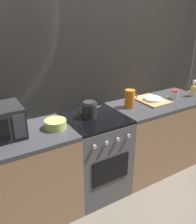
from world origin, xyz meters
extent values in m
plane|color=#6B6054|center=(0.00, 0.00, 0.00)|extent=(8.00, 8.00, 0.00)
cube|color=#A39989|center=(0.00, 0.33, 1.20)|extent=(3.60, 0.05, 2.40)
cube|color=beige|center=(0.00, 0.30, 1.20)|extent=(3.58, 0.01, 2.39)
cube|color=#997251|center=(-0.90, 0.00, 0.43)|extent=(1.20, 0.60, 0.86)
cube|color=#38383D|center=(-0.90, 0.00, 0.88)|extent=(1.20, 0.60, 0.04)
cube|color=#4C4C51|center=(0.00, 0.00, 0.43)|extent=(0.60, 0.60, 0.87)
cube|color=black|center=(0.00, 0.00, 0.89)|extent=(0.59, 0.59, 0.03)
cube|color=black|center=(0.00, -0.30, 0.45)|extent=(0.42, 0.01, 0.28)
cylinder|color=#B7B7BC|center=(-0.19, -0.32, 0.78)|extent=(0.04, 0.02, 0.04)
cylinder|color=#B7B7BC|center=(-0.06, -0.32, 0.78)|extent=(0.04, 0.02, 0.04)
cylinder|color=#B7B7BC|center=(0.06, -0.32, 0.78)|extent=(0.04, 0.02, 0.04)
cylinder|color=#B7B7BC|center=(0.19, -0.32, 0.78)|extent=(0.04, 0.02, 0.04)
cube|color=#997251|center=(0.90, 0.00, 0.43)|extent=(1.20, 0.60, 0.86)
cube|color=#38383D|center=(0.90, 0.00, 0.88)|extent=(1.20, 0.60, 0.04)
cube|color=#333338|center=(-0.76, -0.10, 1.04)|extent=(0.09, 0.01, 0.21)
cylinder|color=#262628|center=(-0.04, 0.03, 0.98)|extent=(0.15, 0.15, 0.15)
cylinder|color=#262628|center=(-0.04, 0.03, 1.06)|extent=(0.13, 0.13, 0.02)
cone|color=#262628|center=(0.07, 0.03, 0.99)|extent=(0.10, 0.04, 0.05)
torus|color=#262628|center=(-0.13, 0.03, 0.98)|extent=(0.08, 0.01, 0.08)
cylinder|color=#B7D166|center=(-0.43, -0.02, 0.94)|extent=(0.20, 0.20, 0.08)
cylinder|color=orange|center=(0.47, 0.04, 1.00)|extent=(0.11, 0.11, 0.20)
torus|color=orange|center=(0.54, 0.04, 1.01)|extent=(0.08, 0.01, 0.08)
cube|color=tan|center=(0.82, 0.06, 0.91)|extent=(0.30, 0.40, 0.02)
cylinder|color=white|center=(0.82, 0.04, 0.93)|extent=(0.22, 0.22, 0.01)
cylinder|color=white|center=(0.82, 0.04, 0.94)|extent=(0.21, 0.21, 0.01)
cylinder|color=silver|center=(0.84, 0.04, 0.95)|extent=(0.16, 0.07, 0.01)
cube|color=silver|center=(0.80, 0.05, 0.95)|extent=(0.16, 0.09, 0.00)
cylinder|color=silver|center=(1.13, -0.02, 0.94)|extent=(0.08, 0.08, 0.08)
cylinder|color=red|center=(1.13, -0.02, 0.99)|extent=(0.07, 0.07, 0.02)
cylinder|color=#E5CC72|center=(1.39, -0.07, 0.97)|extent=(0.06, 0.06, 0.13)
cylinder|color=#E5CC72|center=(1.39, -0.07, 1.05)|extent=(0.03, 0.03, 0.04)
cube|color=white|center=(1.41, -0.07, 1.08)|extent=(0.06, 0.02, 0.04)
camera|label=1|loc=(-1.11, -1.88, 1.88)|focal=37.94mm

